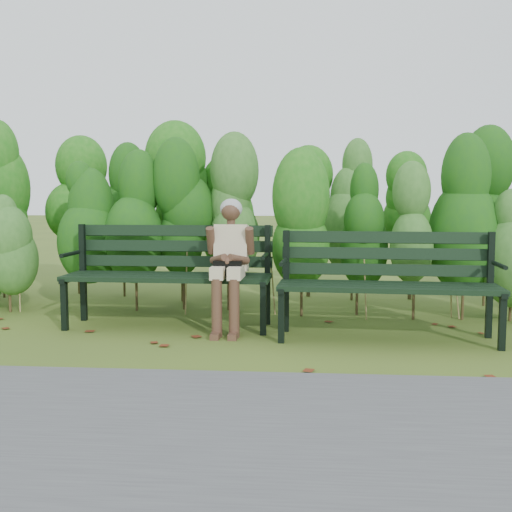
{
  "coord_description": "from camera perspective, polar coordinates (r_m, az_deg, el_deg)",
  "views": [
    {
      "loc": [
        0.45,
        -5.23,
        1.29
      ],
      "look_at": [
        0.0,
        0.35,
        0.75
      ],
      "focal_mm": 42.0,
      "sensor_mm": 36.0,
      "label": 1
    }
  ],
  "objects": [
    {
      "name": "ground",
      "position": [
        5.41,
        -0.3,
        -8.29
      ],
      "size": [
        80.0,
        80.0,
        0.0
      ],
      "primitive_type": "plane",
      "color": "#435920"
    },
    {
      "name": "footpath",
      "position": [
        3.33,
        -3.73,
        -17.22
      ],
      "size": [
        60.0,
        2.5,
        0.01
      ],
      "primitive_type": "cube",
      "color": "#474749",
      "rests_on": "ground"
    },
    {
      "name": "hedge_band",
      "position": [
        7.11,
        0.99,
        5.24
      ],
      "size": [
        11.04,
        1.67,
        2.42
      ],
      "color": "#47381E",
      "rests_on": "ground"
    },
    {
      "name": "leaf_litter",
      "position": [
        5.24,
        -0.55,
        -8.7
      ],
      "size": [
        5.41,
        2.07,
        0.01
      ],
      "color": "#632913",
      "rests_on": "ground"
    },
    {
      "name": "bench_left",
      "position": [
        6.12,
        -8.15,
        -1.0
      ],
      "size": [
        2.06,
        0.71,
        1.02
      ],
      "color": "black",
      "rests_on": "ground"
    },
    {
      "name": "bench_right",
      "position": [
        5.64,
        12.36,
        -1.85
      ],
      "size": [
        2.01,
        0.76,
        0.99
      ],
      "color": "black",
      "rests_on": "ground"
    },
    {
      "name": "seated_woman",
      "position": [
        5.79,
        -2.54,
        0.17
      ],
      "size": [
        0.47,
        0.68,
        1.29
      ],
      "color": "beige",
      "rests_on": "ground"
    }
  ]
}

